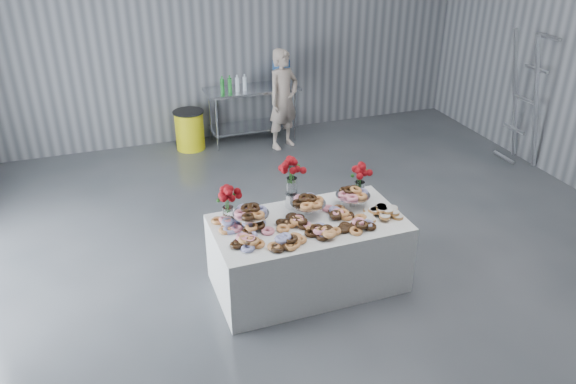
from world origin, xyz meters
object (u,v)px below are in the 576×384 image
Objects in this scene: trash_barrel at (190,130)px; stepladder at (525,100)px; display_table at (308,253)px; prep_table at (252,105)px; water_jug at (281,70)px; person at (283,99)px.

trash_barrel is 5.09m from stepladder.
display_table is at bearing -83.01° from trash_barrel.
prep_table is (0.56, 3.98, 0.24)m from display_table.
prep_table is 2.38× the size of trash_barrel.
prep_table is at bearing 180.00° from water_jug.
water_jug is at bearing 51.14° from person.
stepladder is (4.54, -2.18, 0.69)m from trash_barrel.
person is 2.51× the size of trash_barrel.
trash_barrel is (-1.55, 0.00, -0.83)m from water_jug.
stepladder reaches higher than prep_table.
person is 1.57m from trash_barrel.
trash_barrel is at bearing 180.00° from water_jug.
person is at bearing 150.18° from stepladder.
display_table is 1.27× the size of prep_table.
display_table is at bearing -97.99° from prep_table.
water_jug is 3.71m from stepladder.
prep_table is at bearing 82.01° from display_table.
prep_table is 1.09m from trash_barrel.
prep_table reaches higher than trash_barrel.
prep_table is 0.73m from water_jug.
prep_table reaches higher than display_table.
stepladder reaches higher than person.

